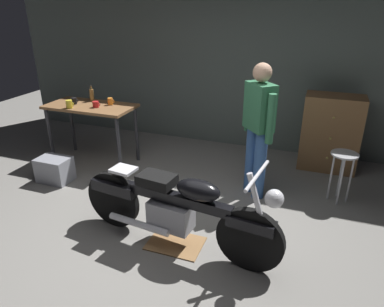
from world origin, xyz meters
name	(u,v)px	position (x,y,z in m)	size (l,w,h in m)	color
ground_plane	(165,232)	(0.00, 0.00, 0.00)	(12.00, 12.00, 0.00)	gray
back_wall	(234,52)	(0.00, 2.80, 1.55)	(8.00, 0.12, 3.10)	#56605B
workbench	(91,112)	(-1.76, 1.31, 0.79)	(1.30, 0.64, 0.90)	brown
motorcycle	(176,207)	(0.21, -0.16, 0.45)	(2.18, 0.60, 1.00)	black
person_standing	(258,126)	(0.73, 1.17, 0.93)	(0.42, 0.45, 1.67)	#375E9E
shop_stool	(343,164)	(1.76, 1.35, 0.50)	(0.32, 0.32, 0.64)	#B2B2B7
wooden_dresser	(330,133)	(1.60, 2.30, 0.55)	(0.80, 0.47, 1.10)	brown
drip_tray	(175,243)	(0.19, -0.15, 0.01)	(0.56, 0.40, 0.01)	olive
storage_bin	(55,170)	(-1.91, 0.56, 0.17)	(0.44, 0.32, 0.34)	gray
mug_orange_travel	(110,101)	(-1.48, 1.43, 0.95)	(0.11, 0.07, 0.10)	orange
mug_red_diner	(96,104)	(-1.61, 1.25, 0.94)	(0.12, 0.09, 0.09)	red
mug_black_matte	(74,101)	(-2.01, 1.29, 0.95)	(0.11, 0.08, 0.09)	black
mug_yellow_tall	(69,104)	(-1.94, 1.08, 0.96)	(0.13, 0.09, 0.11)	yellow
bottle	(92,95)	(-1.86, 1.52, 1.00)	(0.06, 0.06, 0.24)	olive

